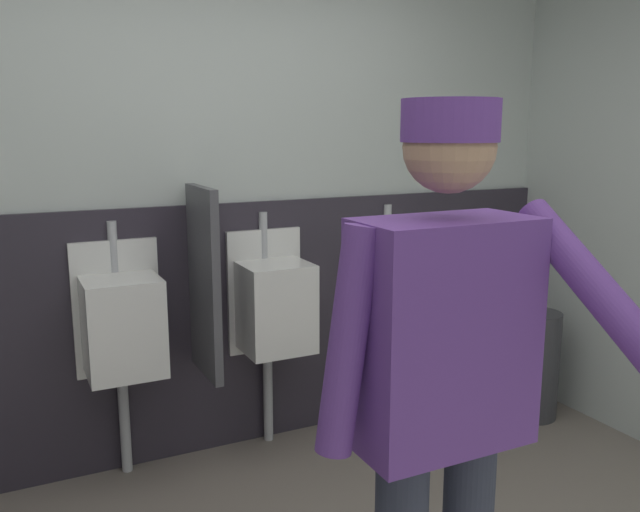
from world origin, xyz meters
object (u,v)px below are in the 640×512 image
Objects in this scene: urinal_left at (122,324)px; person at (443,379)px; trash_bin at (533,365)px; urinal_right at (398,289)px; urinal_middle at (273,305)px.

person reaches higher than urinal_left.
trash_bin is at bearing 39.29° from person.
urinal_right is 1.98× the size of trash_bin.
urinal_left and urinal_right have the same top height.
urinal_left is 1.00× the size of urinal_middle.
person is at bearing -140.71° from trash_bin.
urinal_middle is at bearing 82.45° from person.
person reaches higher than urinal_middle.
person reaches higher than urinal_right.
urinal_right is 0.72× the size of person.
trash_bin is at bearing -7.76° from urinal_left.
urinal_right is (0.75, 0.00, 0.00)m from urinal_middle.
urinal_left is 1.81m from person.
person reaches higher than trash_bin.
trash_bin is at bearing -11.56° from urinal_middle.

